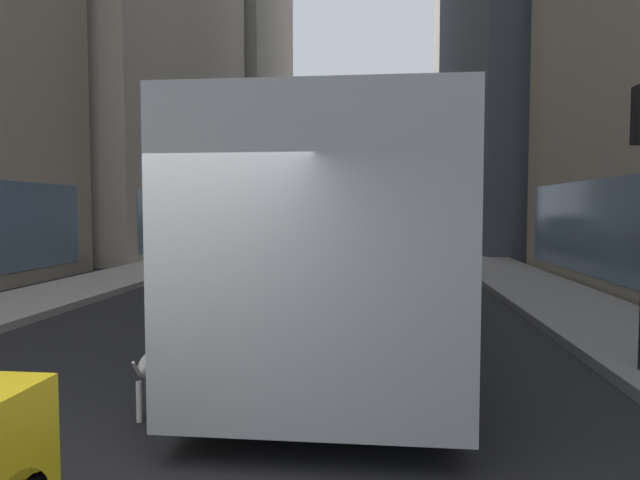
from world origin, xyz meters
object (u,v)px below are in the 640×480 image
object	(u,v)px
car_grey_wagon	(340,225)
car_black_suv	(390,223)
car_white_van	(294,232)
dalmatian_dog	(157,362)
car_silver_sedan	(398,232)
transit_bus	(348,225)
car_red_coupe	(365,240)

from	to	relation	value
car_grey_wagon	car_black_suv	xyz separation A→B (m)	(4.00, 6.86, -0.00)
car_white_van	dalmatian_dog	world-z (taller)	car_white_van
car_white_van	car_silver_sedan	distance (m)	5.60
dalmatian_dog	car_silver_sedan	bearing A→B (deg)	82.15
transit_bus	dalmatian_dog	xyz separation A→B (m)	(-1.71, -4.51, -1.26)
car_black_suv	car_red_coupe	world-z (taller)	same
transit_bus	car_white_van	xyz separation A→B (m)	(-4.00, 19.62, -0.96)
car_grey_wagon	car_red_coupe	size ratio (longest dim) A/B	1.18
car_white_van	car_red_coupe	bearing A→B (deg)	-61.79
car_black_suv	dalmatian_dog	distance (m)	43.61
transit_bus	car_red_coupe	xyz separation A→B (m)	(0.00, 12.17, -0.96)
car_grey_wagon	car_white_van	bearing A→B (deg)	-97.30
car_silver_sedan	car_grey_wagon	world-z (taller)	same
car_silver_sedan	dalmatian_dog	world-z (taller)	car_silver_sedan
car_white_van	car_black_suv	distance (m)	20.14
car_silver_sedan	car_red_coupe	bearing A→B (deg)	-102.31
car_black_suv	car_silver_sedan	bearing A→B (deg)	-90.00
transit_bus	car_red_coupe	distance (m)	12.21
car_black_suv	dalmatian_dog	xyz separation A→B (m)	(-3.31, -43.48, -0.31)
transit_bus	car_black_suv	bearing A→B (deg)	87.65
car_grey_wagon	car_red_coupe	xyz separation A→B (m)	(2.40, -19.94, -0.00)
car_red_coupe	car_white_van	bearing A→B (deg)	118.21
car_white_van	car_red_coupe	size ratio (longest dim) A/B	1.05
car_silver_sedan	car_grey_wagon	bearing A→B (deg)	107.59
car_red_coupe	car_silver_sedan	bearing A→B (deg)	77.69
transit_bus	car_red_coupe	world-z (taller)	transit_bus
dalmatian_dog	car_red_coupe	bearing A→B (deg)	84.15
transit_bus	car_silver_sedan	xyz separation A→B (m)	(1.60, 19.50, -0.95)
car_silver_sedan	car_black_suv	bearing A→B (deg)	90.00
car_red_coupe	dalmatian_dog	distance (m)	16.77
car_white_van	dalmatian_dog	size ratio (longest dim) A/B	4.30
car_white_van	car_grey_wagon	distance (m)	12.59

